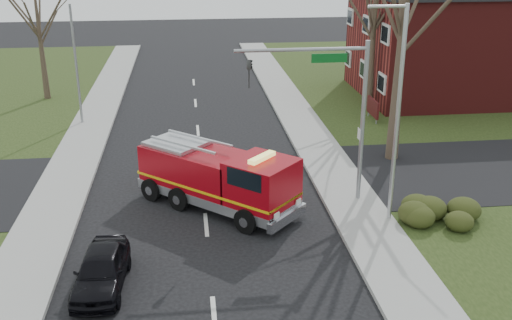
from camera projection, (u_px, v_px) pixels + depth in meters
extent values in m
plane|color=black|center=(206.00, 225.00, 23.38)|extent=(120.00, 120.00, 0.00)
cube|color=#9B9A95|center=(361.00, 215.00, 24.03)|extent=(2.40, 80.00, 0.15)
cube|color=#9B9A95|center=(42.00, 232.00, 22.67)|extent=(2.40, 80.00, 0.15)
cube|color=maroon|center=(472.00, 45.00, 40.93)|extent=(15.00, 10.00, 7.00)
cube|color=silver|center=(363.00, 69.00, 40.63)|extent=(0.12, 1.40, 1.20)
cube|color=#410F11|center=(373.00, 107.00, 35.81)|extent=(0.12, 2.00, 1.00)
cylinder|color=gray|center=(376.00, 118.00, 35.23)|extent=(0.08, 0.08, 0.90)
cylinder|color=gray|center=(369.00, 111.00, 36.71)|extent=(0.08, 0.08, 0.90)
ellipsoid|color=#2B3112|center=(439.00, 211.00, 23.23)|extent=(2.80, 2.00, 0.90)
cone|color=#3E2F24|center=(401.00, 40.00, 27.86)|extent=(0.64, 0.64, 12.00)
cone|color=#3E2F24|center=(374.00, 28.00, 36.64)|extent=(0.56, 0.56, 10.50)
cone|color=#3E2F24|center=(40.00, 34.00, 39.25)|extent=(0.44, 0.44, 9.00)
cylinder|color=gray|center=(362.00, 125.00, 24.27)|extent=(0.18, 0.18, 6.80)
cylinder|color=gray|center=(302.00, 50.00, 22.89)|extent=(5.20, 0.14, 0.14)
cube|color=#0C591E|center=(329.00, 58.00, 23.13)|extent=(1.40, 0.06, 0.35)
imported|color=black|center=(250.00, 60.00, 22.79)|extent=(0.22, 0.18, 1.10)
cylinder|color=#B7BABF|center=(397.00, 119.00, 22.21)|extent=(0.16, 0.16, 8.40)
cylinder|color=#B7BABF|center=(388.00, 6.00, 20.68)|extent=(1.40, 0.12, 0.12)
cylinder|color=gray|center=(76.00, 66.00, 34.39)|extent=(0.14, 0.14, 7.00)
cube|color=maroon|center=(197.00, 170.00, 25.05)|extent=(4.92, 4.80, 1.85)
cube|color=maroon|center=(262.00, 186.00, 23.15)|extent=(3.24, 3.24, 2.12)
cube|color=#B7BABF|center=(217.00, 193.00, 24.73)|extent=(6.61, 6.37, 0.40)
cube|color=#E5B20C|center=(217.00, 182.00, 24.56)|extent=(6.62, 6.38, 0.11)
cube|color=black|center=(283.00, 176.00, 22.38)|extent=(1.42, 1.52, 0.75)
cube|color=#E5D866|center=(262.00, 158.00, 22.73)|extent=(1.19, 1.24, 0.16)
cylinder|color=black|center=(246.00, 221.00, 22.60)|extent=(0.92, 0.89, 0.97)
cylinder|color=black|center=(280.00, 201.00, 24.33)|extent=(0.92, 0.89, 0.97)
cylinder|color=black|center=(152.00, 190.00, 25.37)|extent=(0.92, 0.89, 0.97)
cylinder|color=black|center=(188.00, 173.00, 27.10)|extent=(0.92, 0.89, 0.97)
imported|color=black|center=(101.00, 270.00, 19.04)|extent=(1.74, 3.86, 1.29)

